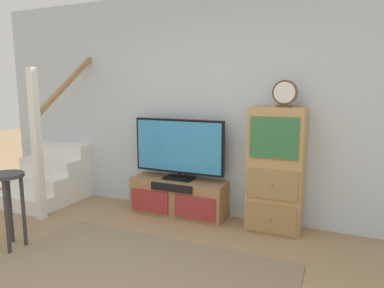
{
  "coord_description": "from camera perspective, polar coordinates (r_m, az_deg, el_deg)",
  "views": [
    {
      "loc": [
        1.54,
        -1.54,
        1.57
      ],
      "look_at": [
        -0.01,
        1.97,
        0.94
      ],
      "focal_mm": 32.61,
      "sensor_mm": 36.0,
      "label": 1
    }
  ],
  "objects": [
    {
      "name": "staircase",
      "position": [
        5.45,
        -20.87,
        -4.08
      ],
      "size": [
        1.0,
        1.36,
        2.2
      ],
      "color": "white",
      "rests_on": "ground_plane"
    },
    {
      "name": "area_rug",
      "position": [
        3.07,
        -10.94,
        -21.6
      ],
      "size": [
        2.6,
        1.8,
        0.01
      ],
      "primitive_type": "cube",
      "color": "#847056",
      "rests_on": "ground_plane"
    },
    {
      "name": "media_console",
      "position": [
        4.38,
        -2.28,
        -8.67
      ],
      "size": [
        1.2,
        0.38,
        0.45
      ],
      "color": "#997047",
      "rests_on": "ground_plane"
    },
    {
      "name": "side_cabinet",
      "position": [
        3.91,
        13.49,
        -4.18
      ],
      "size": [
        0.58,
        0.38,
        1.37
      ],
      "color": "tan",
      "rests_on": "ground_plane"
    },
    {
      "name": "back_wall",
      "position": [
        4.29,
        2.82,
        6.3
      ],
      "size": [
        6.4,
        0.12,
        2.7
      ],
      "primitive_type": "cube",
      "color": "silver",
      "rests_on": "ground_plane"
    },
    {
      "name": "television",
      "position": [
        4.25,
        -2.19,
        -0.6
      ],
      "size": [
        1.17,
        0.22,
        0.74
      ],
      "color": "black",
      "rests_on": "media_console"
    },
    {
      "name": "bar_stool_near",
      "position": [
        3.86,
        -28.03,
        -7.13
      ],
      "size": [
        0.34,
        0.34,
        0.75
      ],
      "color": "#333338",
      "rests_on": "ground_plane"
    },
    {
      "name": "desk_clock",
      "position": [
        3.78,
        14.92,
        7.96
      ],
      "size": [
        0.26,
        0.08,
        0.28
      ],
      "color": "#4C3823",
      "rests_on": "side_cabinet"
    }
  ]
}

